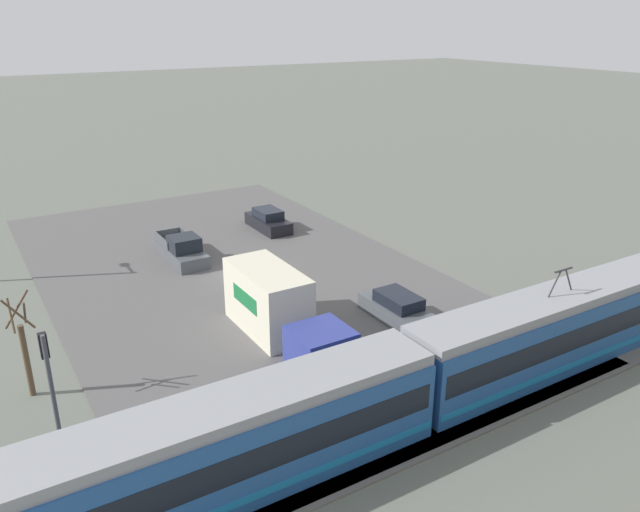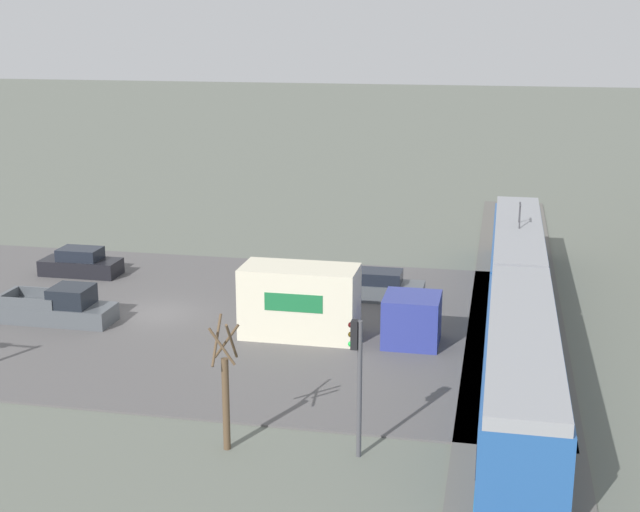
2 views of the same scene
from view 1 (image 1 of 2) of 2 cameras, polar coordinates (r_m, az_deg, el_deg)
ground_plane at (r=38.40m, az=-7.59°, el=-1.72°), size 320.00×320.00×0.00m
road_surface at (r=38.38m, az=-7.59°, el=-1.67°), size 21.57×37.86×0.08m
rail_bed at (r=25.56m, az=8.75°, el=-14.26°), size 62.40×4.40×0.22m
light_rail_tram at (r=24.53m, az=8.63°, el=-11.17°), size 31.56×2.65×4.55m
box_truck at (r=29.99m, az=-3.73°, el=-5.04°), size 2.48×8.81×3.21m
pickup_truck at (r=40.97m, az=-12.53°, el=0.54°), size 1.92×5.29×1.76m
sedan_car_0 at (r=32.32m, az=7.16°, el=-4.88°), size 1.78×4.70×1.48m
sedan_car_1 at (r=46.08m, az=-4.76°, el=3.22°), size 1.80×4.37×1.52m
traffic_light_pole at (r=23.95m, az=-23.51°, el=-10.00°), size 0.28×0.47×4.68m
street_tree at (r=28.18m, az=-25.38°, el=-7.82°), size 1.09×0.90×4.58m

